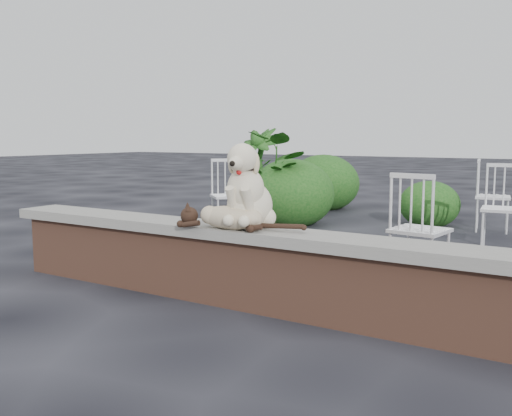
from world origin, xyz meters
The scene contains 12 objects.
ground centered at (0.00, 0.00, 0.00)m, with size 60.00×60.00×0.00m, color black.
brick_wall centered at (0.00, 0.00, 0.25)m, with size 6.00×0.30×0.50m, color brown.
capstone centered at (0.00, 0.00, 0.54)m, with size 6.20×0.40×0.08m, color slate.
dog centered at (-0.76, 0.03, 0.89)m, with size 0.41×0.54×0.62m, color beige, non-canonical shape.
cat centered at (-0.84, -0.12, 0.67)m, with size 1.11×0.27×0.19m, color tan, non-canonical shape.
chair_a centered at (-2.78, 2.71, 0.47)m, with size 0.56×0.56×0.94m, color white, non-canonical shape.
chair_e centered at (0.22, 4.43, 0.47)m, with size 0.56×0.56×0.94m, color white, non-canonical shape.
chair_b centered at (0.51, 3.16, 0.47)m, with size 0.56×0.56×0.94m, color white, non-canonical shape.
chair_c centered at (0.13, 1.32, 0.47)m, with size 0.56×0.56×0.94m, color white, non-canonical shape.
potted_plant_a centered at (-2.48, 3.49, 0.65)m, with size 1.17×1.01×1.30m, color #154915.
potted_plant_b centered at (-3.14, 4.02, 0.68)m, with size 0.76×0.76×1.36m, color #154915.
shrubbery centered at (-2.23, 4.48, 0.42)m, with size 3.08×2.96×0.98m.
Camera 1 is at (1.40, -3.38, 1.24)m, focal length 39.39 mm.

